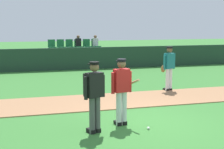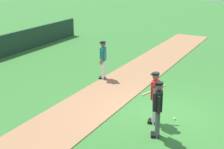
{
  "view_description": "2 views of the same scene",
  "coord_description": "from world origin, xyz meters",
  "px_view_note": "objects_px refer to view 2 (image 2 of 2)",
  "views": [
    {
      "loc": [
        -3.04,
        -7.83,
        2.68
      ],
      "look_at": [
        -0.47,
        1.63,
        1.11
      ],
      "focal_mm": 51.95,
      "sensor_mm": 36.0,
      "label": 1
    },
    {
      "loc": [
        -10.03,
        -3.38,
        5.01
      ],
      "look_at": [
        0.11,
        2.03,
        1.17
      ],
      "focal_mm": 52.98,
      "sensor_mm": 36.0,
      "label": 2
    }
  ],
  "objects_px": {
    "runner_teal_jersey": "(103,59)",
    "baseball": "(174,119)",
    "batter_red_jersey": "(155,96)",
    "umpire_home_plate": "(158,106)"
  },
  "relations": [
    {
      "from": "batter_red_jersey",
      "to": "baseball",
      "type": "distance_m",
      "value": 1.21
    },
    {
      "from": "batter_red_jersey",
      "to": "runner_teal_jersey",
      "type": "distance_m",
      "value": 4.76
    },
    {
      "from": "runner_teal_jersey",
      "to": "baseball",
      "type": "relative_size",
      "value": 23.78
    },
    {
      "from": "batter_red_jersey",
      "to": "runner_teal_jersey",
      "type": "xyz_separation_m",
      "value": [
        3.05,
        3.66,
        -0.01
      ]
    },
    {
      "from": "batter_red_jersey",
      "to": "umpire_home_plate",
      "type": "distance_m",
      "value": 0.91
    },
    {
      "from": "batter_red_jersey",
      "to": "baseball",
      "type": "height_order",
      "value": "batter_red_jersey"
    },
    {
      "from": "umpire_home_plate",
      "to": "runner_teal_jersey",
      "type": "relative_size",
      "value": 1.0
    },
    {
      "from": "umpire_home_plate",
      "to": "baseball",
      "type": "relative_size",
      "value": 23.78
    },
    {
      "from": "umpire_home_plate",
      "to": "batter_red_jersey",
      "type": "bearing_deg",
      "value": 25.93
    },
    {
      "from": "baseball",
      "to": "batter_red_jersey",
      "type": "bearing_deg",
      "value": 135.78
    }
  ]
}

